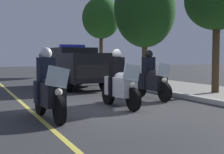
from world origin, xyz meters
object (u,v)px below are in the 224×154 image
Objects in this scene: police_motorcycle_lead_right at (120,84)px; police_suv at (73,65)px; tree_mid_block at (217,1)px; tree_behind_suv at (101,18)px; tree_far_back at (145,9)px; police_motorcycle_trailing at (152,79)px; police_motorcycle_lead_left at (49,90)px.

police_motorcycle_lead_right is 0.43× the size of police_suv.
tree_mid_block is 14.16m from tree_behind_suv.
police_suv is at bearing -28.92° from tree_behind_suv.
tree_far_back is at bearing 146.47° from police_motorcycle_lead_right.
tree_mid_block is (-0.10, 2.90, 2.90)m from police_motorcycle_trailing.
police_motorcycle_lead_right is at bearing -19.78° from tree_behind_suv.
police_suv is 0.84× the size of tree_behind_suv.
tree_far_back reaches higher than police_motorcycle_lead_left.
police_motorcycle_lead_left is 1.00× the size of police_motorcycle_lead_right.
tree_behind_suv is at bearing 177.83° from tree_far_back.
tree_far_back reaches higher than tree_mid_block.
tree_far_back is (-6.73, 3.48, 3.51)m from police_motorcycle_trailing.
police_motorcycle_lead_left is at bearing -71.92° from tree_mid_block.
tree_mid_block is at bearing 105.69° from police_motorcycle_lead_right.
police_suv is at bearing 175.75° from police_motorcycle_lead_right.
police_motorcycle_trailing is 4.11m from tree_mid_block.
police_suv is (-7.19, 2.78, 0.37)m from police_motorcycle_lead_left.
tree_mid_block is at bearing 40.79° from police_suv.
tree_behind_suv is at bearing 151.08° from police_suv.
police_motorcycle_lead_right is at bearing -33.53° from tree_far_back.
tree_mid_block is at bearing -4.95° from tree_far_back.
police_motorcycle_lead_left is 2.51m from police_motorcycle_lead_right.
police_motorcycle_trailing is 15.18m from tree_behind_suv.
police_motorcycle_lead_left is 18.57m from tree_behind_suv.
tree_mid_block is at bearing 108.08° from police_motorcycle_lead_left.
tree_mid_block reaches higher than police_suv.
police_suv is 6.96m from tree_mid_block.
police_motorcycle_lead_left is 0.46× the size of tree_mid_block.
police_motorcycle_lead_right is 0.34× the size of tree_far_back.
police_motorcycle_lead_left is 0.36× the size of tree_behind_suv.
tree_far_back is at bearing 109.77° from police_suv.
police_motorcycle_trailing is 0.43× the size of police_suv.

